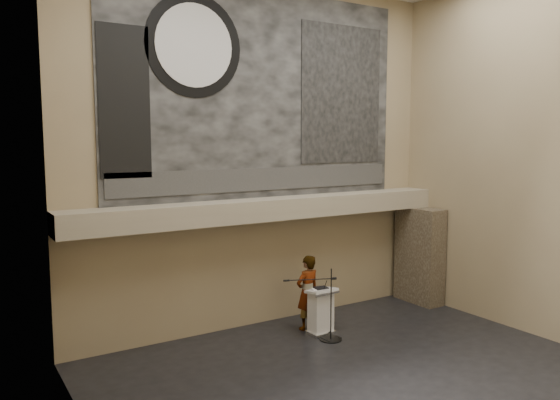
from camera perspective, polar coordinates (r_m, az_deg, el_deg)
floor at (r=11.22m, az=9.18°, el=-18.09°), size 10.00×10.00×0.00m
wall_back at (r=13.47m, az=-1.82°, el=4.77°), size 10.00×0.02×8.50m
wall_left at (r=7.84m, az=-18.89°, el=3.24°), size 0.02×8.00×8.50m
wall_right at (r=14.05m, az=25.07°, el=4.24°), size 0.02×8.00×8.50m
soffit at (r=13.23m, az=-0.92°, el=-0.91°), size 10.00×0.80×0.50m
sprinkler_left at (r=12.48m, az=-7.10°, el=-2.70°), size 0.04×0.04×0.06m
sprinkler_right at (r=14.29m, az=5.72°, el=-1.53°), size 0.04×0.04×0.06m
banner at (r=13.48m, az=-1.77°, el=10.94°), size 8.00×0.05×5.00m
banner_text_strip at (r=13.44m, az=-1.66°, el=2.20°), size 7.76×0.02×0.55m
banner_clock_rim at (r=12.75m, az=-8.96°, el=15.65°), size 2.30×0.02×2.30m
banner_clock_face at (r=12.74m, az=-8.92°, el=15.66°), size 1.84×0.02×1.84m
banner_building_print at (r=14.81m, az=6.49°, el=10.88°), size 2.60×0.02×3.60m
banner_brick_print at (r=12.07m, az=-15.95°, el=9.80°), size 1.10×0.02×3.20m
stone_pier at (r=16.06m, az=14.37°, el=-5.60°), size 0.60×1.40×2.70m
lectern at (r=13.26m, az=4.28°, el=-11.54°), size 0.70×0.52×1.13m
binder at (r=13.13m, az=4.32°, el=-9.15°), size 0.33×0.28×0.04m
papers at (r=13.04m, az=3.94°, el=-9.32°), size 0.30×0.35×0.00m
speaker_person at (r=13.47m, az=2.90°, el=-9.62°), size 0.72×0.52×1.83m
mic_stand at (r=13.02m, az=5.17°, el=-13.35°), size 1.28×0.69×1.68m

